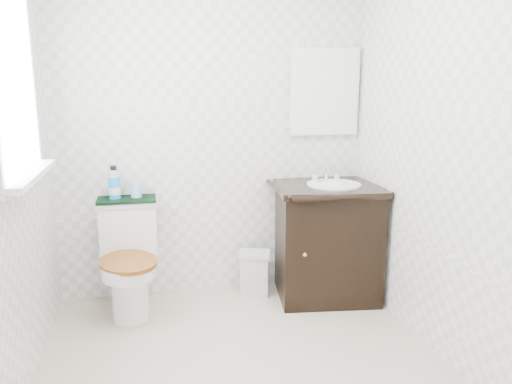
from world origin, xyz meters
name	(u,v)px	position (x,y,z in m)	size (l,w,h in m)	color
floor	(247,377)	(0.00, 0.00, 0.00)	(2.40, 2.40, 0.00)	beige
wall_back	(213,128)	(0.00, 1.20, 1.20)	(2.40, 2.40, 0.00)	white
wall_front	(344,215)	(0.00, -1.20, 1.20)	(2.40, 2.40, 0.00)	white
wall_right	(453,145)	(1.10, 0.00, 1.20)	(2.40, 2.40, 0.00)	white
window	(9,75)	(-1.07, 0.25, 1.55)	(0.02, 0.70, 0.90)	white
mirror	(324,92)	(0.82, 1.18, 1.45)	(0.50, 0.02, 0.60)	silver
toilet	(130,263)	(-0.61, 0.97, 0.33)	(0.43, 0.65, 0.73)	white
vanity	(327,238)	(0.77, 0.90, 0.43)	(0.79, 0.70, 0.92)	black
trash_bin	(255,273)	(0.26, 1.02, 0.16)	(0.26, 0.23, 0.32)	silver
towel	(127,199)	(-0.61, 1.09, 0.74)	(0.39, 0.22, 0.02)	black
mouthwash_bottle	(114,183)	(-0.68, 1.10, 0.85)	(0.08, 0.08, 0.22)	#1B8DEC
cup	(136,190)	(-0.54, 1.11, 0.80)	(0.07, 0.07, 0.09)	#87AFDE
soap_bar	(320,181)	(0.74, 0.99, 0.83)	(0.07, 0.04, 0.02)	#1A797E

